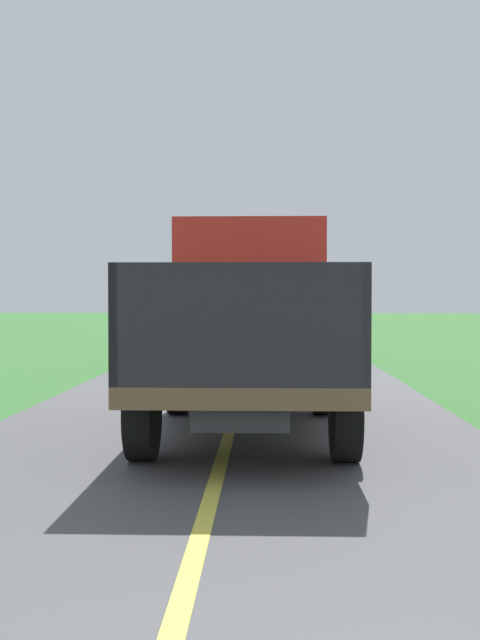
% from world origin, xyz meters
% --- Properties ---
extents(banana_truck_near, '(2.38, 5.82, 2.80)m').
position_xyz_m(banana_truck_near, '(0.24, 9.15, 1.47)').
color(banana_truck_near, '#2D2D30').
rests_on(banana_truck_near, road_surface).
extents(banana_truck_far, '(2.38, 5.81, 2.80)m').
position_xyz_m(banana_truck_far, '(-0.17, 20.30, 1.47)').
color(banana_truck_far, '#2D2D30').
rests_on(banana_truck_far, road_surface).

